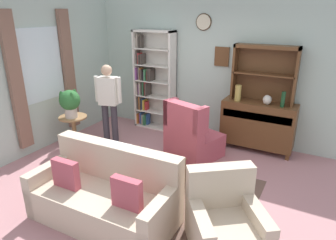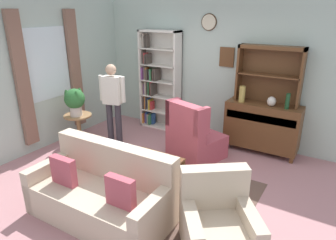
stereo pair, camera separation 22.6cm
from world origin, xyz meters
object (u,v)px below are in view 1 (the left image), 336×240
vase_round (267,100)px  coffee_table (155,163)px  sideboard (258,124)px  book_stack (146,159)px  potted_plant_large (70,102)px  sideboard_hutch (265,66)px  plant_stand (74,128)px  wingback_chair (191,138)px  potted_plant_small (86,146)px  couch_floral (106,196)px  bookshelf (152,83)px  bottle_wine (283,99)px  armchair_floral (225,226)px  person_reading (109,100)px  vase_tall (238,93)px

vase_round → coffee_table: (-1.18, -1.88, -0.65)m
sideboard → book_stack: sideboard is taller
sideboard → potted_plant_large: 3.47m
vase_round → coffee_table: bearing=-122.0°
sideboard_hutch → coffee_table: (-1.05, -2.06, -1.21)m
plant_stand → sideboard_hutch: bearing=27.6°
vase_round → sideboard_hutch: bearing=126.5°
wingback_chair → potted_plant_small: (-1.75, -0.77, -0.22)m
sideboard_hutch → couch_floral: 3.47m
vase_round → plant_stand: 3.59m
bookshelf → bottle_wine: (2.71, -0.17, 0.05)m
sideboard_hutch → armchair_floral: (0.29, -2.81, -1.27)m
vase_round → person_reading: bearing=-158.1°
couch_floral → book_stack: size_ratio=8.54×
vase_tall → armchair_floral: bearing=-75.5°
armchair_floral → book_stack: bearing=155.3°
vase_tall → sideboard_hutch: bearing=25.9°
vase_tall → wingback_chair: size_ratio=0.28×
bottle_wine → potted_plant_small: size_ratio=0.99×
armchair_floral → coffee_table: 1.53m
bottle_wine → plant_stand: bottle_wine is taller
couch_floral → armchair_floral: (1.47, 0.21, -0.02)m
wingback_chair → bottle_wine: bearing=31.7°
armchair_floral → book_stack: (-1.41, 0.65, 0.16)m
bookshelf → plant_stand: bookshelf is taller
bookshelf → sideboard_hutch: 2.39m
plant_stand → potted_plant_large: 0.54m
plant_stand → book_stack: 2.05m
potted_plant_large → sideboard: bearing=26.8°
sideboard → potted_plant_large: potted_plant_large is taller
vase_round → couch_floral: 3.21m
vase_round → potted_plant_large: 3.54m
plant_stand → armchair_floral: bearing=-19.4°
sideboard → potted_plant_large: (-3.08, -1.55, 0.40)m
vase_round → book_stack: 2.41m
bookshelf → vase_round: size_ratio=12.35×
vase_tall → potted_plant_small: bearing=-145.2°
potted_plant_small → plant_stand: bearing=159.1°
bottle_wine → couch_floral: bottle_wine is taller
couch_floral → book_stack: (0.05, 0.86, 0.13)m
plant_stand → coffee_table: size_ratio=0.75×
person_reading → book_stack: bearing=-33.4°
bookshelf → book_stack: bearing=-60.7°
wingback_chair → person_reading: 1.70m
armchair_floral → person_reading: person_reading is taller
bookshelf → book_stack: size_ratio=9.88×
potted_plant_small → person_reading: 0.93m
wingback_chair → potted_plant_small: bearing=-156.4°
couch_floral → person_reading: size_ratio=1.16×
armchair_floral → plant_stand: size_ratio=1.79×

